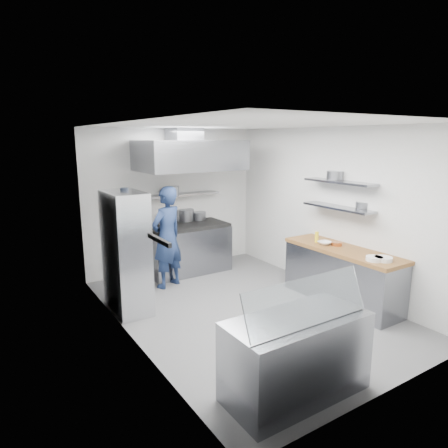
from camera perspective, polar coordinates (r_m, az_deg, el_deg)
floor at (r=6.37m, az=2.97°, el=-12.03°), size 5.00×5.00×0.00m
ceiling at (r=5.82m, az=3.28°, el=14.02°), size 5.00×5.00×0.00m
wall_back at (r=8.07m, az=-7.29°, el=3.42°), size 3.60×2.80×0.02m
wall_front at (r=4.23m, az=23.33°, el=-5.42°), size 3.60×2.80×0.02m
wall_left at (r=5.13m, az=-13.48°, el=-1.81°), size 2.80×5.00×0.02m
wall_right at (r=7.12m, az=14.98°, el=1.96°), size 2.80×5.00×0.02m
gas_range at (r=7.96m, az=-5.22°, el=-3.65°), size 1.60×0.80×0.90m
cooktop at (r=7.85m, az=-5.29°, el=-0.27°), size 1.57×0.78×0.06m
stock_pot_left at (r=7.97m, az=-8.51°, el=0.79°), size 0.29×0.29×0.20m
stock_pot_mid at (r=8.17m, az=-5.52°, el=1.29°), size 0.34×0.34×0.24m
stock_pot_right at (r=8.27m, az=-3.57°, el=1.18°), size 0.28×0.28×0.16m
over_range_shelf at (r=7.95m, az=-6.17°, el=4.20°), size 1.60×0.30×0.04m
shelf_pot_a at (r=7.63m, az=-7.42°, el=4.67°), size 0.26×0.26×0.18m
extractor_hood at (r=7.52m, az=-4.87°, el=9.74°), size 1.90×1.15×0.55m
hood_duct at (r=7.71m, az=-5.72°, el=12.61°), size 0.55×0.55×0.24m
red_firebox at (r=7.57m, az=-15.68°, el=2.65°), size 0.22×0.10×0.26m
chef at (r=7.09m, az=-8.15°, el=-1.90°), size 0.77×0.64×1.81m
wire_rack at (r=6.20m, az=-13.81°, el=-3.97°), size 0.50×0.90×1.85m
rack_bin_a at (r=6.24m, az=-13.79°, el=-5.05°), size 0.16×0.20×0.18m
rack_bin_b at (r=6.43m, az=-14.99°, el=-0.01°), size 0.15×0.19×0.17m
rack_jar at (r=6.11m, az=-14.03°, el=4.19°), size 0.12×0.12×0.18m
knife_strip at (r=4.28m, az=-9.26°, el=-2.28°), size 0.04×0.55×0.05m
prep_counter_base at (r=6.75m, az=16.43°, el=-7.29°), size 0.62×2.00×0.84m
prep_counter_top at (r=6.62m, az=16.66°, el=-3.61°), size 0.65×2.04×0.06m
plate_stack_a at (r=6.12m, az=21.81°, el=-4.65°), size 0.25×0.25×0.06m
plate_stack_b at (r=6.08m, az=20.70°, el=-4.66°), size 0.24×0.24×0.06m
copper_pan at (r=6.74m, az=15.79°, el=-2.73°), size 0.17×0.17×0.06m
squeeze_bottle at (r=6.86m, az=13.11°, el=-1.82°), size 0.06×0.06×0.18m
mixing_bowl at (r=6.75m, az=14.19°, el=-2.65°), size 0.22×0.22×0.05m
wall_shelf_lower at (r=6.79m, az=15.96°, el=2.28°), size 0.30×1.30×0.04m
wall_shelf_upper at (r=6.74m, az=16.17°, el=5.80°), size 0.30×1.30×0.04m
shelf_pot_c at (r=6.70m, az=19.21°, el=2.55°), size 0.22×0.22×0.10m
shelf_pot_d at (r=6.89m, az=15.56°, el=6.72°), size 0.27×0.27×0.14m
display_case at (r=4.35m, az=10.26°, el=-18.11°), size 1.50×0.70×0.85m
display_glass at (r=3.99m, az=11.80°, el=-10.74°), size 1.47×0.19×0.42m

